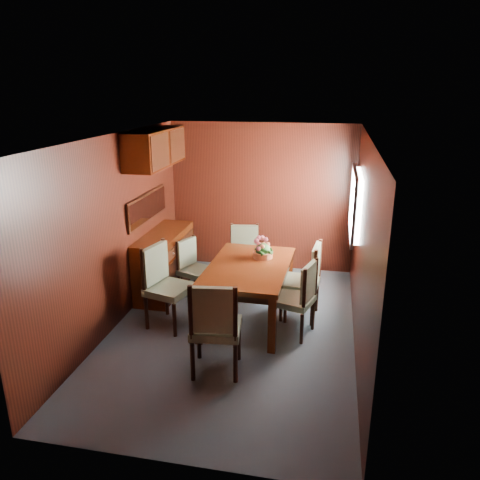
% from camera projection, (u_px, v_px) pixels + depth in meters
% --- Properties ---
extents(ground, '(4.50, 4.50, 0.00)m').
position_uv_depth(ground, '(233.00, 330.00, 5.93)').
color(ground, '#3E4A55').
rests_on(ground, ground).
extents(room_shell, '(3.06, 4.52, 2.41)m').
position_uv_depth(room_shell, '(230.00, 198.00, 5.74)').
color(room_shell, black).
rests_on(room_shell, ground).
extents(sideboard, '(0.48, 1.40, 0.90)m').
position_uv_depth(sideboard, '(165.00, 262.00, 6.95)').
color(sideboard, '#391507').
rests_on(sideboard, ground).
extents(dining_table, '(1.06, 1.65, 0.76)m').
position_uv_depth(dining_table, '(249.00, 273.00, 6.02)').
color(dining_table, '#391507').
rests_on(dining_table, ground).
extents(chair_left_near, '(0.60, 0.62, 1.08)m').
position_uv_depth(chair_left_near, '(164.00, 281.00, 5.90)').
color(chair_left_near, black).
rests_on(chair_left_near, ground).
extents(chair_left_far, '(0.53, 0.54, 0.88)m').
position_uv_depth(chair_left_far, '(192.00, 265.00, 6.73)').
color(chair_left_far, black).
rests_on(chair_left_far, ground).
extents(chair_right_near, '(0.55, 0.56, 0.96)m').
position_uv_depth(chair_right_near, '(300.00, 295.00, 5.66)').
color(chair_right_near, black).
rests_on(chair_right_near, ground).
extents(chair_right_far, '(0.51, 0.53, 1.03)m').
position_uv_depth(chair_right_far, '(306.00, 277.00, 6.09)').
color(chair_right_far, black).
rests_on(chair_right_far, ground).
extents(chair_head, '(0.57, 0.55, 1.09)m').
position_uv_depth(chair_head, '(215.00, 324.00, 4.84)').
color(chair_head, black).
rests_on(chair_head, ground).
extents(chair_foot, '(0.51, 0.50, 0.95)m').
position_uv_depth(chair_foot, '(244.00, 252.00, 7.12)').
color(chair_foot, black).
rests_on(chair_foot, ground).
extents(flower_centerpiece, '(0.28, 0.28, 0.28)m').
position_uv_depth(flower_centerpiece, '(263.00, 248.00, 6.21)').
color(flower_centerpiece, '#CA683D').
rests_on(flower_centerpiece, dining_table).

